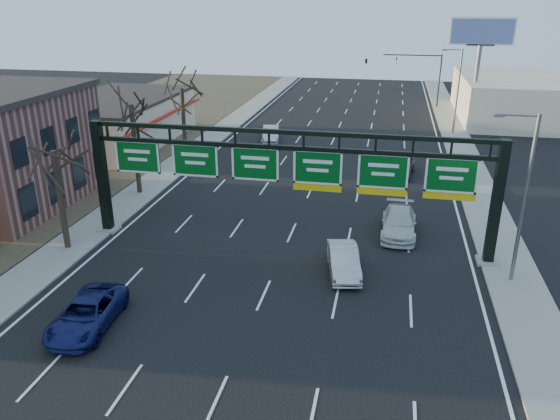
% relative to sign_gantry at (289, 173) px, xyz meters
% --- Properties ---
extents(ground, '(160.00, 160.00, 0.00)m').
position_rel_sign_gantry_xyz_m(ground, '(-0.16, -8.00, -4.63)').
color(ground, black).
rests_on(ground, ground).
extents(sidewalk_left, '(3.00, 120.00, 0.12)m').
position_rel_sign_gantry_xyz_m(sidewalk_left, '(-12.96, 12.00, -4.57)').
color(sidewalk_left, gray).
rests_on(sidewalk_left, ground).
extents(sidewalk_right, '(3.00, 120.00, 0.12)m').
position_rel_sign_gantry_xyz_m(sidewalk_right, '(12.64, 12.00, -4.57)').
color(sidewalk_right, gray).
rests_on(sidewalk_right, ground).
extents(dirt_strip_left, '(21.00, 120.00, 0.06)m').
position_rel_sign_gantry_xyz_m(dirt_strip_left, '(-25.16, 12.00, -4.60)').
color(dirt_strip_left, '#473D2B').
rests_on(dirt_strip_left, ground).
extents(lane_markings, '(21.60, 120.00, 0.01)m').
position_rel_sign_gantry_xyz_m(lane_markings, '(-0.16, 12.00, -4.62)').
color(lane_markings, white).
rests_on(lane_markings, ground).
extents(sign_gantry, '(24.60, 1.20, 7.20)m').
position_rel_sign_gantry_xyz_m(sign_gantry, '(0.00, 0.00, 0.00)').
color(sign_gantry, black).
rests_on(sign_gantry, ground).
extents(cream_strip, '(10.90, 18.40, 4.70)m').
position_rel_sign_gantry_xyz_m(cream_strip, '(-21.64, 21.00, -2.27)').
color(cream_strip, beige).
rests_on(cream_strip, ground).
extents(building_right_distant, '(12.00, 20.00, 5.00)m').
position_rel_sign_gantry_xyz_m(building_right_distant, '(19.84, 42.00, -2.13)').
color(building_right_distant, beige).
rests_on(building_right_distant, ground).
extents(tree_gantry, '(3.60, 3.60, 8.48)m').
position_rel_sign_gantry_xyz_m(tree_gantry, '(-12.96, -3.00, 2.48)').
color(tree_gantry, black).
rests_on(tree_gantry, sidewalk_left).
extents(tree_mid, '(3.60, 3.60, 9.24)m').
position_rel_sign_gantry_xyz_m(tree_mid, '(-12.96, 7.00, 3.23)').
color(tree_mid, black).
rests_on(tree_mid, sidewalk_left).
extents(tree_far, '(3.60, 3.60, 8.86)m').
position_rel_sign_gantry_xyz_m(tree_far, '(-12.96, 17.00, 2.86)').
color(tree_far, black).
rests_on(tree_far, sidewalk_left).
extents(streetlight_near, '(2.15, 0.22, 9.00)m').
position_rel_sign_gantry_xyz_m(streetlight_near, '(12.31, -2.00, 0.45)').
color(streetlight_near, slate).
rests_on(streetlight_near, sidewalk_right).
extents(streetlight_far, '(2.15, 0.22, 9.00)m').
position_rel_sign_gantry_xyz_m(streetlight_far, '(12.31, 32.00, 0.45)').
color(streetlight_far, slate).
rests_on(streetlight_far, sidewalk_right).
extents(billboard_right, '(7.00, 0.50, 12.00)m').
position_rel_sign_gantry_xyz_m(billboard_right, '(14.84, 36.98, 4.43)').
color(billboard_right, slate).
rests_on(billboard_right, ground).
extents(traffic_signal_mast, '(10.16, 0.54, 7.00)m').
position_rel_sign_gantry_xyz_m(traffic_signal_mast, '(5.53, 47.00, 0.87)').
color(traffic_signal_mast, black).
rests_on(traffic_signal_mast, ground).
extents(car_blue_suv, '(2.68, 5.16, 1.39)m').
position_rel_sign_gantry_xyz_m(car_blue_suv, '(-7.42, -10.38, -3.93)').
color(car_blue_suv, '#121851').
rests_on(car_blue_suv, ground).
extents(car_silver_sedan, '(2.37, 4.64, 1.46)m').
position_rel_sign_gantry_xyz_m(car_silver_sedan, '(3.59, -2.80, -3.90)').
color(car_silver_sedan, '#AFB0B4').
rests_on(car_silver_sedan, ground).
extents(car_white_wagon, '(2.24, 5.28, 1.52)m').
position_rel_sign_gantry_xyz_m(car_white_wagon, '(6.54, 3.14, -3.87)').
color(car_white_wagon, silver).
rests_on(car_white_wagon, ground).
extents(car_grey_far, '(2.55, 5.08, 1.66)m').
position_rel_sign_gantry_xyz_m(car_grey_far, '(6.74, 15.74, -3.80)').
color(car_grey_far, '#3F4144').
rests_on(car_grey_far, ground).
extents(car_silver_distant, '(2.47, 4.83, 1.52)m').
position_rel_sign_gantry_xyz_m(car_silver_distant, '(-6.54, 24.92, -3.87)').
color(car_silver_distant, silver).
rests_on(car_silver_distant, ground).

